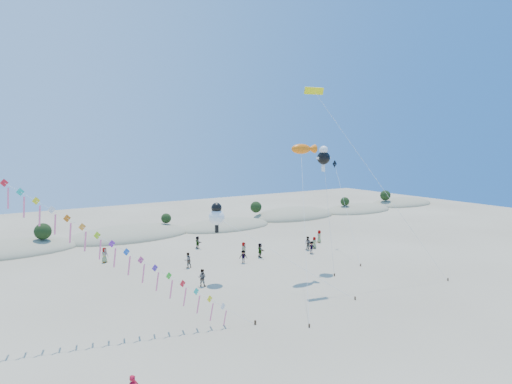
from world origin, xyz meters
name	(u,v)px	position (x,y,z in m)	size (l,w,h in m)	color
ground	(336,365)	(0.00, 0.00, 0.00)	(160.00, 160.00, 0.00)	gray
dune_ridge	(136,235)	(1.06, 45.14, 0.11)	(145.30, 11.49, 5.57)	gray
kite_train	(84,230)	(-12.40, 13.18, 7.93)	(21.25, 9.81, 15.48)	#3F2D1E
fish_kite	(304,149)	(10.74, 16.77, 13.53)	(10.19, 12.13, 14.11)	#3F2D1E
cartoon_kite_low	(217,215)	(1.60, 19.42, 6.81)	(8.75, 12.72, 8.14)	#3F2D1E
cartoon_kite_high	(324,157)	(14.32, 17.60, 12.66)	(2.64, 4.64, 13.88)	#3F2D1E
parafoil_kite	(318,96)	(10.41, 14.25, 18.84)	(12.47, 8.74, 19.74)	#3F2D1E
dark_kite	(340,187)	(21.75, 22.48, 8.42)	(5.82, 10.45, 11.86)	#3F2D1E
beachgoers	(246,250)	(8.85, 25.67, 0.86)	(29.53, 15.66, 1.83)	slate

